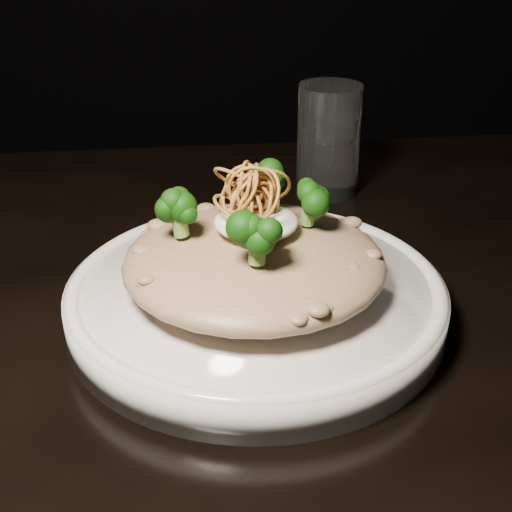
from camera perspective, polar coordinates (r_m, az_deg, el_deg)
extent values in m
cube|color=black|center=(0.60, 1.66, -5.25)|extent=(1.10, 0.80, 0.04)
cylinder|color=silver|center=(0.56, 0.00, -3.58)|extent=(0.30, 0.30, 0.03)
ellipsoid|color=brown|center=(0.54, -0.14, -0.42)|extent=(0.20, 0.20, 0.04)
ellipsoid|color=white|center=(0.53, 0.02, 2.75)|extent=(0.06, 0.06, 0.02)
cylinder|color=silver|center=(0.79, 5.81, 9.22)|extent=(0.07, 0.07, 0.12)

